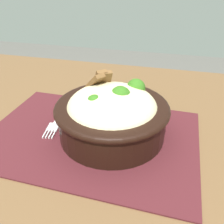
{
  "coord_description": "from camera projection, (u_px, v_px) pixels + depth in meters",
  "views": [
    {
      "loc": [
        -0.12,
        0.35,
        1.04
      ],
      "look_at": [
        -0.02,
        -0.02,
        0.81
      ],
      "focal_mm": 39.16,
      "sensor_mm": 36.0,
      "label": 1
    }
  ],
  "objects": [
    {
      "name": "table",
      "position": [
        98.0,
        167.0,
        0.5
      ],
      "size": [
        1.39,
        0.82,
        0.75
      ],
      "color": "brown",
      "rests_on": "ground_plane"
    },
    {
      "name": "placemat",
      "position": [
        91.0,
        136.0,
        0.47
      ],
      "size": [
        0.41,
        0.29,
        0.0
      ],
      "primitive_type": "cube",
      "rotation": [
        0.0,
        0.0,
        -0.03
      ],
      "color": "#47191E",
      "rests_on": "table"
    },
    {
      "name": "fork",
      "position": [
        56.0,
        121.0,
        0.51
      ],
      "size": [
        0.03,
        0.13,
        0.0
      ],
      "color": "silver",
      "rests_on": "placemat"
    },
    {
      "name": "bowl",
      "position": [
        112.0,
        113.0,
        0.45
      ],
      "size": [
        0.23,
        0.23,
        0.12
      ],
      "color": "black",
      "rests_on": "placemat"
    }
  ]
}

